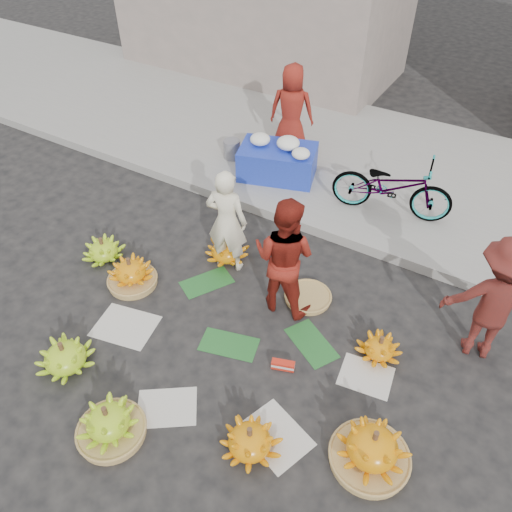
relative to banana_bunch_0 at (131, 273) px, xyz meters
The scene contains 22 objects.
ground 1.71m from the banana_bunch_0, ahead, with size 80.00×80.00×0.00m, color black.
curb 2.79m from the banana_bunch_0, 52.36° to the left, with size 40.00×0.25×0.15m, color gray.
sidewalk 4.63m from the banana_bunch_0, 68.45° to the left, with size 40.00×4.00×0.12m, color gray.
newspaper_scatter 1.89m from the banana_bunch_0, 25.05° to the right, with size 3.20×1.80×0.00m, color silver, non-canonical shape.
banana_leaves 1.62m from the banana_bunch_0, ahead, with size 2.00×1.00×0.00m, color #1C5524, non-canonical shape.
banana_bunch_0 is the anchor object (origin of this frame).
banana_bunch_1 1.37m from the banana_bunch_0, 79.41° to the right, with size 0.80×0.80×0.38m.
banana_bunch_2 2.09m from the banana_bunch_0, 54.07° to the right, with size 0.76×0.76×0.45m.
banana_bunch_3 2.71m from the banana_bunch_0, 24.84° to the right, with size 0.65×0.65×0.36m.
banana_bunch_4 3.53m from the banana_bunch_0, 10.83° to the right, with size 0.79×0.79×0.49m.
banana_bunch_5 3.16m from the banana_bunch_0, ahead, with size 0.54×0.54×0.30m.
banana_bunch_6 0.69m from the banana_bunch_0, 164.36° to the left, with size 0.66×0.66×0.34m.
banana_bunch_7 1.29m from the banana_bunch_0, 53.08° to the left, with size 0.69×0.69×0.37m.
basket_spare 2.25m from the banana_bunch_0, 23.84° to the left, with size 0.56×0.56×0.06m, color #A37E44.
incense_stack 2.29m from the banana_bunch_0, ahead, with size 0.25×0.08×0.10m, color red.
vendor_cream 1.38m from the banana_bunch_0, 47.62° to the left, with size 0.53×0.35×1.45m, color white.
vendor_red 2.02m from the banana_bunch_0, 20.57° to the left, with size 0.75×0.59×1.55m, color maroon.
man_striped 4.22m from the banana_bunch_0, 16.54° to the left, with size 1.00×0.58×1.55m, color maroon.
flower_table 3.08m from the banana_bunch_0, 81.97° to the left, with size 1.36×1.06×0.69m.
grey_bucket 3.19m from the banana_bunch_0, 99.31° to the left, with size 0.28×0.28×0.32m, color slate.
flower_vendor 3.93m from the banana_bunch_0, 86.70° to the left, with size 0.74×0.48×1.51m, color maroon.
bicycle 3.81m from the banana_bunch_0, 52.46° to the left, with size 1.71×0.60×0.90m, color gray.
Camera 1 is at (2.01, -3.12, 4.52)m, focal length 35.00 mm.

